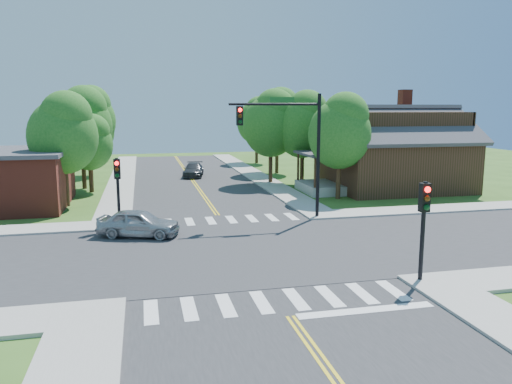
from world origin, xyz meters
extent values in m
plane|color=#33561A|center=(0.00, 0.00, 0.00)|extent=(100.00, 100.00, 0.00)
cube|color=#2D2D30|center=(0.00, 0.00, 0.02)|extent=(10.00, 90.00, 0.04)
cube|color=#2D2D30|center=(0.00, 0.00, 0.03)|extent=(90.00, 10.00, 0.04)
cube|color=#2D2D30|center=(0.00, 0.00, 0.00)|extent=(10.20, 10.20, 0.06)
cube|color=#9E9B93|center=(6.10, 25.00, 0.07)|extent=(2.20, 40.00, 0.14)
cube|color=#9E9B93|center=(-6.10, 25.00, 0.07)|extent=(2.20, 40.00, 0.14)
cube|color=white|center=(-4.20, 6.20, 0.05)|extent=(0.45, 2.00, 0.01)
cube|color=white|center=(-3.00, 6.20, 0.05)|extent=(0.45, 2.00, 0.01)
cube|color=white|center=(-1.80, 6.20, 0.05)|extent=(0.45, 2.00, 0.01)
cube|color=white|center=(-0.60, 6.20, 0.05)|extent=(0.45, 2.00, 0.01)
cube|color=white|center=(0.60, 6.20, 0.05)|extent=(0.45, 2.00, 0.01)
cube|color=white|center=(1.80, 6.20, 0.05)|extent=(0.45, 2.00, 0.01)
cube|color=white|center=(3.00, 6.20, 0.05)|extent=(0.45, 2.00, 0.01)
cube|color=white|center=(4.20, 6.20, 0.05)|extent=(0.45, 2.00, 0.01)
cube|color=white|center=(-4.20, -6.20, 0.05)|extent=(0.45, 2.00, 0.01)
cube|color=white|center=(-3.00, -6.20, 0.05)|extent=(0.45, 2.00, 0.01)
cube|color=white|center=(-1.80, -6.20, 0.05)|extent=(0.45, 2.00, 0.01)
cube|color=white|center=(-0.60, -6.20, 0.05)|extent=(0.45, 2.00, 0.01)
cube|color=white|center=(0.60, -6.20, 0.05)|extent=(0.45, 2.00, 0.01)
cube|color=white|center=(1.80, -6.20, 0.05)|extent=(0.45, 2.00, 0.01)
cube|color=white|center=(3.00, -6.20, 0.05)|extent=(0.45, 2.00, 0.01)
cube|color=white|center=(4.20, -6.20, 0.05)|extent=(0.45, 2.00, 0.01)
cube|color=yellow|center=(-0.10, 26.25, 0.05)|extent=(0.10, 37.50, 0.01)
cube|color=yellow|center=(0.10, 26.25, 0.05)|extent=(0.10, 37.50, 0.01)
cube|color=white|center=(2.50, -7.60, 0.00)|extent=(4.60, 0.45, 0.09)
cylinder|color=black|center=(5.60, 5.60, 3.60)|extent=(0.20, 0.20, 7.20)
cylinder|color=black|center=(3.00, 5.60, 6.60)|extent=(5.20, 0.14, 0.14)
cube|color=#19591E|center=(3.40, 5.55, 6.85)|extent=(1.40, 0.04, 0.30)
cube|color=black|center=(1.00, 5.60, 5.98)|extent=(0.34, 0.28, 1.05)
sphere|color=#FF0C0C|center=(1.00, 5.43, 6.29)|extent=(0.22, 0.22, 0.22)
sphere|color=#3F2605|center=(1.00, 5.43, 5.97)|extent=(0.22, 0.22, 0.22)
sphere|color=#05330F|center=(1.00, 5.43, 5.65)|extent=(0.22, 0.22, 0.22)
cylinder|color=black|center=(5.60, -5.60, 1.90)|extent=(0.16, 0.16, 3.80)
cube|color=black|center=(5.60, -5.60, 3.23)|extent=(0.34, 0.28, 1.05)
sphere|color=#FF0C0C|center=(5.60, -5.77, 3.54)|extent=(0.22, 0.22, 0.22)
sphere|color=#3F2605|center=(5.60, -5.77, 3.22)|extent=(0.22, 0.22, 0.22)
sphere|color=#05330F|center=(5.60, -5.77, 2.90)|extent=(0.22, 0.22, 0.22)
cylinder|color=black|center=(-5.60, 5.60, 1.90)|extent=(0.16, 0.16, 3.80)
cube|color=black|center=(-5.60, 5.60, 3.23)|extent=(0.34, 0.28, 1.05)
sphere|color=#FF0C0C|center=(-5.60, 5.43, 3.54)|extent=(0.22, 0.22, 0.22)
sphere|color=#3F2605|center=(-5.60, 5.43, 3.22)|extent=(0.22, 0.22, 0.22)
sphere|color=#05330F|center=(-5.60, 5.43, 2.90)|extent=(0.22, 0.22, 0.22)
cube|color=#2E2110|center=(15.20, 14.20, 2.00)|extent=(10.00, 8.00, 4.00)
cube|color=#9E9B93|center=(8.90, 14.20, 0.35)|extent=(2.60, 4.50, 0.70)
cylinder|color=#2E2110|center=(7.80, 12.20, 1.60)|extent=(0.18, 0.18, 2.50)
cylinder|color=#2E2110|center=(7.80, 16.20, 1.60)|extent=(0.18, 0.18, 2.50)
cube|color=#38383D|center=(8.90, 14.20, 2.95)|extent=(2.80, 4.80, 0.18)
cube|color=maroon|center=(17.70, 17.70, 3.55)|extent=(0.90, 0.90, 7.11)
cylinder|color=#382314|center=(9.23, 11.30, 1.40)|extent=(0.34, 0.34, 2.80)
ellipsoid|color=#1C5E1B|center=(9.23, 11.30, 4.56)|extent=(4.42, 4.20, 4.86)
sphere|color=#1C5E1B|center=(9.53, 11.10, 5.89)|extent=(3.24, 3.24, 3.24)
cylinder|color=#382314|center=(8.79, 18.22, 1.47)|extent=(0.34, 0.34, 2.93)
ellipsoid|color=#1C5E1B|center=(8.79, 18.22, 4.79)|extent=(4.63, 4.40, 5.09)
sphere|color=#1C5E1B|center=(9.09, 18.02, 6.17)|extent=(3.40, 3.40, 3.40)
cylinder|color=#382314|center=(8.64, 25.71, 1.56)|extent=(0.34, 0.34, 3.12)
ellipsoid|color=#1C5E1B|center=(8.64, 25.71, 5.09)|extent=(4.93, 4.68, 5.42)
sphere|color=#1C5E1B|center=(8.94, 25.51, 6.57)|extent=(3.61, 3.61, 3.61)
cylinder|color=#382314|center=(8.72, 34.91, 1.43)|extent=(0.34, 0.34, 2.87)
ellipsoid|color=#1C5E1B|center=(8.72, 34.91, 4.68)|extent=(4.53, 4.30, 4.98)
sphere|color=#1C5E1B|center=(9.02, 34.71, 6.03)|extent=(3.32, 3.32, 3.32)
cylinder|color=#382314|center=(-9.21, 12.78, 1.40)|extent=(0.34, 0.34, 2.80)
ellipsoid|color=#1C5E1B|center=(-9.21, 12.78, 4.57)|extent=(4.42, 4.20, 4.86)
sphere|color=#1C5E1B|center=(-8.91, 12.58, 5.89)|extent=(3.24, 3.24, 3.24)
cylinder|color=#382314|center=(-8.87, 20.06, 1.52)|extent=(0.34, 0.34, 3.03)
ellipsoid|color=#1C5E1B|center=(-8.87, 20.06, 4.95)|extent=(4.79, 4.55, 5.27)
sphere|color=#1C5E1B|center=(-8.57, 19.86, 6.39)|extent=(3.51, 3.51, 3.51)
cylinder|color=#382314|center=(-9.07, 28.16, 1.58)|extent=(0.34, 0.34, 3.17)
ellipsoid|color=#1C5E1B|center=(-9.07, 28.16, 5.17)|extent=(5.00, 4.75, 5.50)
sphere|color=#1C5E1B|center=(-8.77, 27.96, 6.66)|extent=(3.67, 3.67, 3.67)
cylinder|color=#382314|center=(-8.95, 36.65, 1.12)|extent=(0.34, 0.34, 2.23)
ellipsoid|color=#1C5E1B|center=(-8.95, 36.65, 3.64)|extent=(3.52, 3.35, 3.87)
sphere|color=#1C5E1B|center=(-8.65, 36.45, 4.70)|extent=(2.58, 2.58, 2.58)
cylinder|color=#382314|center=(6.33, 19.31, 1.49)|extent=(0.34, 0.34, 2.98)
ellipsoid|color=#1C5E1B|center=(6.33, 19.31, 4.86)|extent=(4.70, 4.47, 5.17)
sphere|color=#1C5E1B|center=(6.63, 19.11, 6.27)|extent=(3.45, 3.45, 3.45)
cylinder|color=#382314|center=(-8.16, 18.15, 1.11)|extent=(0.34, 0.34, 2.22)
ellipsoid|color=#1C5E1B|center=(-8.16, 18.15, 3.63)|extent=(3.51, 3.34, 3.86)
sphere|color=#1C5E1B|center=(-7.86, 17.95, 4.68)|extent=(2.58, 2.58, 2.58)
imported|color=#A6A9AD|center=(-4.59, 3.50, 0.69)|extent=(4.21, 5.10, 1.38)
imported|color=#333539|center=(0.34, 24.82, 0.62)|extent=(3.24, 4.91, 1.25)
camera|label=1|loc=(-4.29, -21.48, 6.44)|focal=35.00mm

